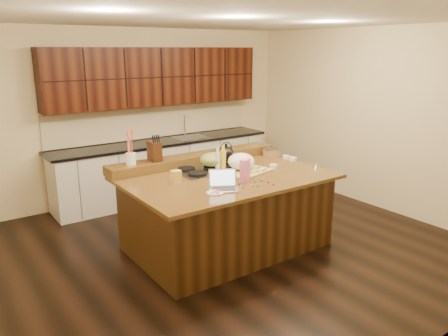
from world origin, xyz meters
TOP-DOWN VIEW (x-y plane):
  - room at (0.00, 0.00)m, footprint 5.52×5.02m
  - island at (0.00, 0.00)m, footprint 2.40×1.60m
  - back_ledge at (0.00, 0.70)m, footprint 2.40×0.30m
  - cooktop at (0.00, 0.30)m, footprint 0.92×0.52m
  - back_counter at (0.30, 2.23)m, footprint 3.70×0.66m
  - kettle at (0.30, 0.43)m, footprint 0.27×0.27m
  - green_bowl at (0.00, 0.30)m, footprint 0.40×0.40m
  - laptop at (-0.33, -0.40)m, footprint 0.37×0.35m
  - oil_bottle at (0.07, 0.16)m, footprint 0.08×0.08m
  - vinegar_bottle at (-0.00, 0.18)m, footprint 0.07×0.07m
  - wooden_tray at (0.25, 0.02)m, footprint 0.65×0.53m
  - ramekin_a at (0.68, -0.07)m, footprint 0.10×0.10m
  - ramekin_b at (1.15, 0.07)m, footprint 0.11×0.11m
  - ramekin_c at (1.15, 0.20)m, footprint 0.12×0.12m
  - strainer_bowl at (1.08, 0.43)m, footprint 0.31×0.31m
  - kitchen_timer at (1.10, -0.40)m, footprint 0.09×0.09m
  - pink_bag at (0.02, -0.33)m, footprint 0.16×0.14m
  - candy_plate at (-0.48, -0.47)m, footprint 0.20×0.20m
  - package_box at (-0.64, 0.07)m, footprint 0.11×0.08m
  - utensil_crock at (-0.90, 0.70)m, footprint 0.15×0.15m
  - knife_block at (-0.59, 0.70)m, footprint 0.13×0.20m
  - gumdrop_0 at (-0.10, -0.38)m, footprint 0.02×0.02m
  - gumdrop_1 at (-0.02, -0.53)m, footprint 0.02×0.02m
  - gumdrop_2 at (0.18, -0.43)m, footprint 0.02×0.02m
  - gumdrop_3 at (-0.15, -0.52)m, footprint 0.02×0.02m
  - gumdrop_4 at (0.20, -0.62)m, footprint 0.02×0.02m
  - gumdrop_5 at (0.02, -0.56)m, footprint 0.02×0.02m
  - gumdrop_6 at (0.23, -0.49)m, footprint 0.02×0.02m
  - gumdrop_7 at (-0.25, -0.39)m, footprint 0.02×0.02m
  - gumdrop_8 at (0.22, -0.51)m, footprint 0.02×0.02m
  - gumdrop_9 at (-0.18, -0.43)m, footprint 0.02×0.02m
  - gumdrop_10 at (0.18, -0.43)m, footprint 0.02×0.02m
  - gumdrop_11 at (0.12, -0.40)m, footprint 0.02×0.02m

SIDE VIEW (x-z plane):
  - island at x=0.00m, z-range 0.00..0.92m
  - candy_plate at x=-0.48m, z-range 0.92..0.93m
  - gumdrop_0 at x=-0.10m, z-range 0.92..0.94m
  - gumdrop_1 at x=-0.02m, z-range 0.92..0.94m
  - gumdrop_2 at x=0.18m, z-range 0.92..0.94m
  - gumdrop_3 at x=-0.15m, z-range 0.92..0.94m
  - gumdrop_4 at x=0.20m, z-range 0.92..0.94m
  - gumdrop_5 at x=0.02m, z-range 0.92..0.94m
  - gumdrop_6 at x=0.23m, z-range 0.92..0.94m
  - gumdrop_7 at x=-0.25m, z-range 0.92..0.94m
  - gumdrop_8 at x=0.22m, z-range 0.92..0.94m
  - gumdrop_9 at x=-0.18m, z-range 0.92..0.94m
  - gumdrop_10 at x=0.18m, z-range 0.92..0.94m
  - gumdrop_11 at x=0.12m, z-range 0.92..0.94m
  - cooktop at x=0.00m, z-range 0.91..0.96m
  - ramekin_a at x=0.68m, z-range 0.92..0.96m
  - ramekin_b at x=1.15m, z-range 0.92..0.96m
  - ramekin_c at x=1.15m, z-range 0.92..0.96m
  - kitchen_timer at x=1.10m, z-range 0.92..0.99m
  - strainer_bowl at x=1.08m, z-range 0.92..1.01m
  - laptop at x=-0.33m, z-range 0.87..1.08m
  - back_ledge at x=0.00m, z-range 0.92..1.04m
  - back_counter at x=0.30m, z-range -0.22..2.18m
  - package_box at x=-0.64m, z-range 0.92..1.07m
  - wooden_tray at x=0.25m, z-range 0.91..1.14m
  - vinegar_bottle at x=0.00m, z-range 0.92..1.17m
  - green_bowl at x=0.00m, z-range 0.96..1.14m
  - pink_bag at x=0.02m, z-range 0.92..1.18m
  - oil_bottle at x=0.07m, z-range 0.92..1.19m
  - kettle at x=0.30m, z-range 0.97..1.15m
  - utensil_crock at x=-0.90m, z-range 1.04..1.18m
  - knife_block at x=-0.59m, z-range 1.04..1.28m
  - room at x=0.00m, z-range -0.01..2.71m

